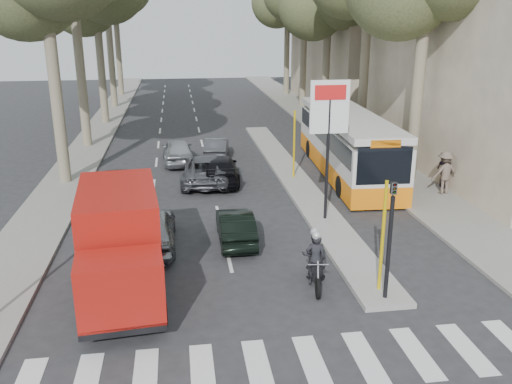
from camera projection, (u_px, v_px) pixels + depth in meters
ground at (265, 285)px, 16.52m from camera, size 120.00×120.00×0.00m
sidewalk_right at (324, 124)px, 41.23m from camera, size 3.20×70.00×0.12m
median_left at (105, 123)px, 41.77m from camera, size 2.40×64.00×0.12m
traffic_island at (293, 178)px, 27.31m from camera, size 1.50×26.00×0.16m
building_far at (376, 15)px, 48.22m from camera, size 11.00×20.00×16.00m
billboard at (329, 131)px, 20.54m from camera, size 1.50×12.10×5.60m
traffic_light_island at (391, 221)px, 14.80m from camera, size 0.16×0.41×3.60m
silver_hatchback at (151, 228)px, 19.05m from camera, size 1.70×4.21×1.43m
dark_hatchback at (236, 226)px, 19.61m from camera, size 1.25×3.54×1.17m
queue_car_a at (207, 169)px, 26.69m from camera, size 2.73×5.10×1.36m
queue_car_b at (219, 169)px, 26.69m from camera, size 2.01×4.66×1.34m
queue_car_c at (178, 151)px, 30.21m from camera, size 1.86×4.14×1.38m
queue_car_d at (216, 148)px, 31.42m from camera, size 1.74×3.73×1.18m
queue_car_e at (117, 185)px, 24.07m from camera, size 2.13×4.87×1.39m
red_truck at (120, 242)px, 15.61m from camera, size 2.67×5.93×3.07m
city_bus at (347, 142)px, 27.96m from camera, size 3.24×12.20×3.18m
motorcycle at (315, 258)px, 16.44m from camera, size 0.85×2.11×1.80m
pedestrian_near at (445, 170)px, 25.40m from camera, size 0.65×1.07×1.70m
pedestrian_far at (445, 172)px, 24.51m from camera, size 1.35×0.76×1.98m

